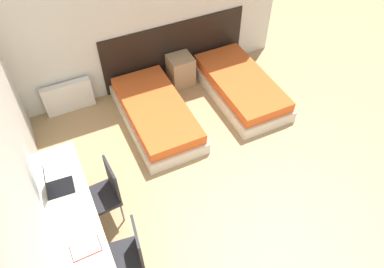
% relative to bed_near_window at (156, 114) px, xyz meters
% --- Properties ---
extents(wall_back, '(5.07, 0.05, 2.70)m').
position_rel_bed_near_window_xyz_m(wall_back, '(0.18, 1.02, 1.17)').
color(wall_back, silver).
rests_on(wall_back, ground_plane).
extents(wall_left, '(0.05, 5.29, 2.70)m').
position_rel_bed_near_window_xyz_m(wall_left, '(-1.87, -1.15, 1.17)').
color(wall_left, silver).
rests_on(wall_left, ground_plane).
extents(headboard_panel, '(2.59, 0.03, 1.05)m').
position_rel_bed_near_window_xyz_m(headboard_panel, '(0.77, 0.99, 0.34)').
color(headboard_panel, black).
rests_on(headboard_panel, ground_plane).
extents(bed_near_window, '(0.95, 1.91, 0.38)m').
position_rel_bed_near_window_xyz_m(bed_near_window, '(0.00, 0.00, 0.00)').
color(bed_near_window, beige).
rests_on(bed_near_window, ground_plane).
extents(bed_near_door, '(0.95, 1.91, 0.38)m').
position_rel_bed_near_window_xyz_m(bed_near_door, '(1.54, 0.00, 0.00)').
color(bed_near_door, beige).
rests_on(bed_near_door, ground_plane).
extents(nightstand, '(0.41, 0.40, 0.53)m').
position_rel_bed_near_window_xyz_m(nightstand, '(0.77, 0.76, 0.08)').
color(nightstand, tan).
rests_on(nightstand, ground_plane).
extents(radiator, '(0.79, 0.12, 0.53)m').
position_rel_bed_near_window_xyz_m(radiator, '(-1.16, 0.90, 0.08)').
color(radiator, silver).
rests_on(radiator, ground_plane).
extents(desk, '(0.52, 2.32, 0.77)m').
position_rel_bed_near_window_xyz_m(desk, '(-1.59, -1.72, 0.43)').
color(desk, beige).
rests_on(desk, ground_plane).
extents(chair_near_laptop, '(0.46, 0.46, 0.92)m').
position_rel_bed_near_window_xyz_m(chair_near_laptop, '(-1.17, -1.29, 0.31)').
color(chair_near_laptop, '#232328').
rests_on(chair_near_laptop, ground_plane).
extents(chair_near_notebook, '(0.48, 0.48, 0.92)m').
position_rel_bed_near_window_xyz_m(chair_near_notebook, '(-1.17, -2.16, 0.31)').
color(chair_near_notebook, '#232328').
rests_on(chair_near_notebook, ground_plane).
extents(laptop, '(0.32, 0.26, 0.32)m').
position_rel_bed_near_window_xyz_m(laptop, '(-1.66, -1.22, 0.65)').
color(laptop, black).
rests_on(laptop, desk).
extents(open_notebook, '(0.30, 0.20, 0.02)m').
position_rel_bed_near_window_xyz_m(open_notebook, '(-1.55, -2.06, 0.59)').
color(open_notebook, '#B21E1E').
rests_on(open_notebook, desk).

